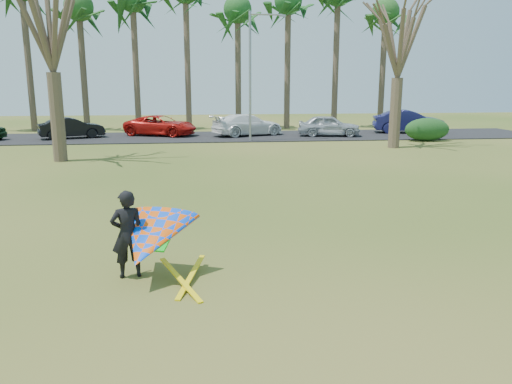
{
  "coord_description": "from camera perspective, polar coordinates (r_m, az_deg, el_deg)",
  "views": [
    {
      "loc": [
        -1.41,
        -9.9,
        3.74
      ],
      "look_at": [
        0.0,
        2.0,
        1.1
      ],
      "focal_mm": 35.0,
      "sensor_mm": 36.0,
      "label": 1
    }
  ],
  "objects": [
    {
      "name": "bare_tree_left",
      "position": [
        25.95,
        -22.66,
        18.55
      ],
      "size": [
        6.6,
        6.6,
        9.7
      ],
      "color": "#4D3B2E",
      "rests_on": "ground"
    },
    {
      "name": "car_5",
      "position": [
        38.95,
        17.02,
        7.71
      ],
      "size": [
        5.35,
        2.89,
        1.67
      ],
      "primitive_type": "imported",
      "rotation": [
        0.0,
        0.0,
        1.34
      ],
      "color": "#19194B",
      "rests_on": "parking_strip"
    },
    {
      "name": "palm_9",
      "position": [
        44.04,
        14.59,
        19.13
      ],
      "size": [
        4.84,
        4.84,
        10.84
      ],
      "color": "#48382B",
      "rests_on": "ground"
    },
    {
      "name": "palm_7",
      "position": [
        42.01,
        3.71,
        20.77
      ],
      "size": [
        4.84,
        4.84,
        11.54
      ],
      "color": "#493C2C",
      "rests_on": "ground"
    },
    {
      "name": "streetlight",
      "position": [
        32.1,
        -0.39,
        13.73
      ],
      "size": [
        2.28,
        0.18,
        8.0
      ],
      "color": "gray",
      "rests_on": "ground"
    },
    {
      "name": "ground",
      "position": [
        10.68,
        1.28,
        -8.09
      ],
      "size": [
        100.0,
        100.0,
        0.0
      ],
      "primitive_type": "plane",
      "color": "#23480F",
      "rests_on": "ground"
    },
    {
      "name": "palm_6",
      "position": [
        41.4,
        -2.11,
        19.96
      ],
      "size": [
        4.84,
        4.84,
        10.84
      ],
      "color": "#4E3F2F",
      "rests_on": "ground"
    },
    {
      "name": "bare_tree_right",
      "position": [
        30.27,
        16.16,
        17.32
      ],
      "size": [
        6.27,
        6.27,
        9.21
      ],
      "color": "#453729",
      "rests_on": "ground"
    },
    {
      "name": "car_1",
      "position": [
        35.88,
        -20.34,
        6.89
      ],
      "size": [
        4.42,
        2.87,
        1.38
      ],
      "primitive_type": "imported",
      "rotation": [
        0.0,
        0.0,
        1.94
      ],
      "color": "black",
      "rests_on": "parking_strip"
    },
    {
      "name": "parking_strip",
      "position": [
        35.12,
        -4.46,
        6.33
      ],
      "size": [
        46.0,
        7.0,
        0.06
      ],
      "primitive_type": "cube",
      "color": "black",
      "rests_on": "ground"
    },
    {
      "name": "car_2",
      "position": [
        36.03,
        -10.83,
        7.48
      ],
      "size": [
        5.57,
        4.16,
        1.41
      ],
      "primitive_type": "imported",
      "rotation": [
        0.0,
        0.0,
        1.16
      ],
      "color": "#B6130E",
      "rests_on": "parking_strip"
    },
    {
      "name": "kite_flyer",
      "position": [
        9.73,
        -12.29,
        -5.15
      ],
      "size": [
        2.13,
        2.39,
        2.02
      ],
      "color": "black",
      "rests_on": "ground"
    },
    {
      "name": "hedge_near",
      "position": [
        34.4,
        18.96,
        6.77
      ],
      "size": [
        2.99,
        1.35,
        1.49
      ],
      "primitive_type": "ellipsoid",
      "color": "#163C17",
      "rests_on": "ground"
    },
    {
      "name": "palm_3",
      "position": [
        42.14,
        -19.59,
        19.15
      ],
      "size": [
        4.84,
        4.84,
        10.84
      ],
      "color": "#4A3D2C",
      "rests_on": "ground"
    },
    {
      "name": "car_3",
      "position": [
        35.46,
        -0.96,
        7.69
      ],
      "size": [
        5.56,
        3.91,
        1.49
      ],
      "primitive_type": "imported",
      "rotation": [
        0.0,
        0.0,
        1.97
      ],
      "color": "white",
      "rests_on": "parking_strip"
    },
    {
      "name": "car_4",
      "position": [
        35.4,
        8.33,
        7.53
      ],
      "size": [
        4.53,
        2.47,
        1.46
      ],
      "primitive_type": "imported",
      "rotation": [
        0.0,
        0.0,
        1.39
      ],
      "color": "#A7ADB5",
      "rests_on": "parking_strip"
    },
    {
      "name": "palm_4",
      "position": [
        41.6,
        -13.93,
        20.53
      ],
      "size": [
        4.84,
        4.84,
        11.54
      ],
      "color": "#4B3B2D",
      "rests_on": "ground"
    }
  ]
}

